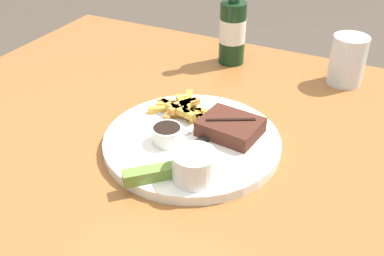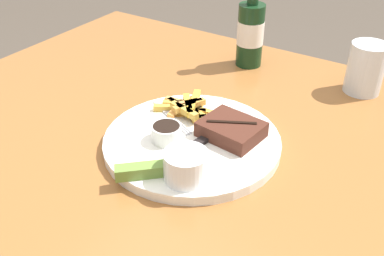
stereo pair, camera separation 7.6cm
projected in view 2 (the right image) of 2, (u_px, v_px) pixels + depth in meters
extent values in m
cube|color=#935B2D|center=(192.00, 155.00, 0.81)|extent=(1.20, 0.97, 0.04)
cylinder|color=#935B2D|center=(128.00, 129.00, 1.56)|extent=(0.06, 0.06, 0.70)
cylinder|color=white|center=(192.00, 143.00, 0.79)|extent=(0.31, 0.31, 0.01)
cylinder|color=white|center=(192.00, 138.00, 0.79)|extent=(0.31, 0.31, 0.00)
cube|color=#472319|center=(231.00, 129.00, 0.78)|extent=(0.11, 0.09, 0.03)
cube|color=black|center=(232.00, 122.00, 0.78)|extent=(0.08, 0.05, 0.00)
cube|color=gold|center=(201.00, 111.00, 0.85)|extent=(0.06, 0.02, 0.01)
cube|color=gold|center=(194.00, 101.00, 0.86)|extent=(0.04, 0.07, 0.01)
cube|color=gold|center=(184.00, 110.00, 0.83)|extent=(0.07, 0.03, 0.01)
cube|color=#DA9144|center=(175.00, 112.00, 0.85)|extent=(0.02, 0.05, 0.01)
cube|color=gold|center=(193.00, 111.00, 0.85)|extent=(0.06, 0.06, 0.01)
cube|color=gold|center=(181.00, 107.00, 0.86)|extent=(0.07, 0.03, 0.01)
cube|color=gold|center=(189.00, 106.00, 0.85)|extent=(0.04, 0.07, 0.01)
cube|color=gold|center=(168.00, 108.00, 0.86)|extent=(0.05, 0.04, 0.01)
cube|color=gold|center=(211.00, 117.00, 0.83)|extent=(0.06, 0.06, 0.01)
cube|color=#EA904B|center=(189.00, 104.00, 0.85)|extent=(0.04, 0.05, 0.01)
cube|color=gold|center=(184.00, 104.00, 0.87)|extent=(0.08, 0.02, 0.01)
cube|color=gold|center=(178.00, 104.00, 0.87)|extent=(0.06, 0.04, 0.01)
cube|color=gold|center=(196.00, 104.00, 0.87)|extent=(0.04, 0.04, 0.01)
cube|color=gold|center=(188.00, 105.00, 0.85)|extent=(0.06, 0.06, 0.01)
cube|color=gold|center=(199.00, 116.00, 0.84)|extent=(0.06, 0.02, 0.01)
cube|color=gold|center=(190.00, 112.00, 0.85)|extent=(0.06, 0.04, 0.01)
cylinder|color=white|center=(186.00, 166.00, 0.68)|extent=(0.07, 0.07, 0.05)
cylinder|color=beige|center=(186.00, 157.00, 0.67)|extent=(0.06, 0.06, 0.01)
cylinder|color=silver|center=(167.00, 133.00, 0.77)|extent=(0.05, 0.05, 0.03)
cylinder|color=black|center=(166.00, 127.00, 0.77)|extent=(0.05, 0.05, 0.01)
cube|color=olive|center=(142.00, 171.00, 0.69)|extent=(0.08, 0.07, 0.02)
cube|color=#B7B7BC|center=(168.00, 113.00, 0.85)|extent=(0.09, 0.06, 0.00)
cube|color=#B7B7BC|center=(183.00, 130.00, 0.80)|extent=(0.03, 0.02, 0.00)
cube|color=#B7B7BC|center=(185.00, 130.00, 0.81)|extent=(0.03, 0.02, 0.00)
cube|color=#B7B7BC|center=(187.00, 129.00, 0.81)|extent=(0.03, 0.02, 0.00)
cube|color=#B7B7BC|center=(232.00, 124.00, 0.82)|extent=(0.04, 0.11, 0.00)
cube|color=black|center=(202.00, 141.00, 0.77)|extent=(0.03, 0.06, 0.01)
cylinder|color=#143319|center=(250.00, 35.00, 1.04)|extent=(0.06, 0.06, 0.15)
cylinder|color=silver|center=(250.00, 32.00, 1.04)|extent=(0.06, 0.06, 0.06)
cylinder|color=silver|center=(366.00, 68.00, 0.94)|extent=(0.08, 0.08, 0.11)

